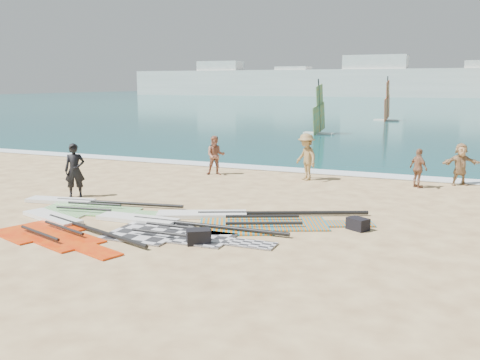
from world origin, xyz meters
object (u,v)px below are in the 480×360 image
at_px(rig_green, 83,206).
at_px(person_wetsuit, 75,170).
at_px(gear_bag_near, 199,237).
at_px(beachgoer_mid, 306,157).
at_px(rig_grey, 165,228).
at_px(rig_red, 58,228).
at_px(beachgoer_right, 461,164).
at_px(gear_bag_far, 358,224).
at_px(beachgoer_back, 418,168).
at_px(rig_orange, 245,219).
at_px(beachgoer_left, 216,155).

height_order(rig_green, person_wetsuit, person_wetsuit).
bearing_deg(gear_bag_near, beachgoer_mid, 90.63).
distance_m(person_wetsuit, beachgoer_mid, 9.39).
bearing_deg(rig_grey, rig_red, -157.72).
height_order(beachgoer_mid, beachgoer_right, beachgoer_mid).
bearing_deg(rig_red, gear_bag_far, 41.70).
bearing_deg(beachgoer_mid, rig_grey, -57.91).
relative_size(beachgoer_mid, beachgoer_back, 1.28).
height_order(gear_bag_far, person_wetsuit, person_wetsuit).
relative_size(rig_orange, beachgoer_back, 4.24).
bearing_deg(beachgoer_left, rig_red, -115.26).
bearing_deg(person_wetsuit, rig_grey, -58.24).
relative_size(rig_grey, beachgoer_mid, 3.02).
bearing_deg(rig_green, beachgoer_back, 28.88).
relative_size(rig_red, beachgoer_mid, 2.80).
relative_size(gear_bag_far, beachgoer_mid, 0.29).
bearing_deg(beachgoer_left, gear_bag_far, -65.83).
relative_size(rig_orange, rig_red, 1.18).
distance_m(rig_grey, person_wetsuit, 5.89).
bearing_deg(beachgoer_back, beachgoer_mid, 43.72).
relative_size(beachgoer_mid, beachgoer_right, 1.16).
height_order(beachgoer_mid, beachgoer_back, beachgoer_mid).
bearing_deg(rig_green, rig_orange, -4.69).
xyz_separation_m(rig_red, gear_bag_near, (4.27, 0.39, 0.14)).
height_order(rig_red, beachgoer_right, beachgoer_right).
xyz_separation_m(rig_red, beachgoer_right, (10.19, 11.68, 0.80)).
bearing_deg(beachgoer_back, rig_red, 92.66).
relative_size(gear_bag_far, beachgoer_left, 0.32).
distance_m(person_wetsuit, beachgoer_back, 13.06).
xyz_separation_m(gear_bag_far, beachgoer_right, (2.44, 8.33, 0.68)).
bearing_deg(beachgoer_mid, beachgoer_left, -134.64).
distance_m(rig_red, beachgoer_mid, 11.19).
relative_size(gear_bag_far, person_wetsuit, 0.29).
height_order(rig_green, rig_orange, rig_orange).
height_order(rig_orange, beachgoer_right, beachgoer_right).
relative_size(person_wetsuit, beachgoer_mid, 0.98).
bearing_deg(rig_grey, beachgoer_left, 105.47).
xyz_separation_m(gear_bag_far, beachgoer_left, (-7.70, 6.67, 0.71)).
relative_size(rig_red, beachgoer_back, 3.58).
height_order(rig_orange, person_wetsuit, person_wetsuit).
height_order(person_wetsuit, beachgoer_back, person_wetsuit).
xyz_separation_m(gear_bag_near, gear_bag_far, (3.48, 2.97, -0.02)).
height_order(rig_grey, beachgoer_mid, beachgoer_mid).
bearing_deg(rig_red, rig_orange, 52.40).
bearing_deg(beachgoer_left, rig_grey, -97.92).
relative_size(rig_red, gear_bag_near, 9.21).
xyz_separation_m(rig_grey, rig_orange, (1.71, 1.80, 0.00)).
bearing_deg(rig_orange, rig_green, 160.75).
distance_m(beachgoer_left, beachgoer_mid, 4.12).
height_order(gear_bag_far, beachgoer_back, beachgoer_back).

